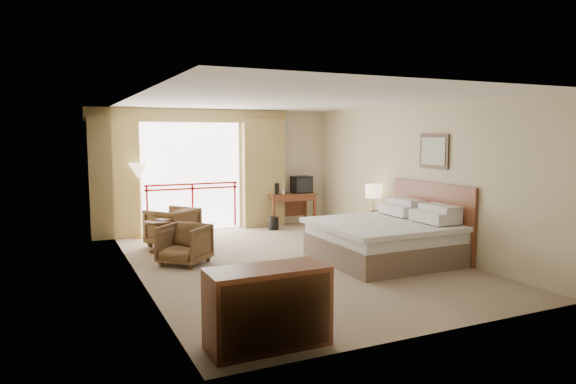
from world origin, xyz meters
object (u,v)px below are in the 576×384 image
wastebasket (274,223)px  floor_lamp (139,174)px  armchair_near (185,264)px  dresser (268,308)px  armchair_far (173,246)px  side_table (159,231)px  table_lamp (373,192)px  nightstand (374,227)px  tv (302,185)px  bed (386,239)px  desk (289,200)px

wastebasket → floor_lamp: floor_lamp is taller
armchair_near → dresser: (-0.03, -3.67, 0.41)m
armchair_far → side_table: side_table is taller
table_lamp → wastebasket: size_ratio=2.01×
nightstand → side_table: size_ratio=0.94×
armchair_far → dresser: 5.18m
nightstand → armchair_near: bearing=-171.6°
wastebasket → tv: bearing=24.0°
bed → nightstand: 1.68m
wastebasket → bed: bearing=-79.9°
table_lamp → tv: 2.34m
bed → armchair_far: (-3.05, 2.69, -0.38)m
floor_lamp → bed: bearing=-47.0°
nightstand → side_table: (-4.16, 0.77, 0.12)m
nightstand → desk: desk is taller
floor_lamp → dresser: size_ratio=1.26×
table_lamp → armchair_near: bearing=-175.0°
armchair_far → dresser: bearing=51.5°
wastebasket → dresser: (-2.61, -5.90, 0.27)m
desk → armchair_near: 4.21m
desk → bed: bearing=-87.4°
bed → side_table: bed is taller
wastebasket → armchair_far: (-2.44, -0.74, -0.14)m
dresser → nightstand: bearing=41.6°
wastebasket → dresser: 6.46m
bed → wastebasket: bearing=100.1°
desk → dresser: (-3.21, -6.36, -0.18)m
tv → wastebasket: tv is taller
nightstand → tv: 2.49m
armchair_near → dresser: dresser is taller
dresser → armchair_far: bearing=85.0°
armchair_near → bed: bearing=24.8°
nightstand → tv: bearing=105.8°
armchair_far → armchair_near: (-0.13, -1.49, 0.00)m
table_lamp → side_table: bearing=170.2°
nightstand → table_lamp: (0.00, 0.05, 0.72)m
nightstand → armchair_far: (-3.83, 1.20, -0.27)m
table_lamp → side_table: 4.26m
armchair_near → armchair_far: bearing=130.4°
armchair_far → tv: bearing=162.2°
side_table → tv: bearing=23.2°
bed → table_lamp: 1.83m
table_lamp → desk: 2.51m
nightstand → armchair_near: size_ratio=0.74×
nightstand → armchair_far: nightstand is taller
tv → nightstand: bearing=-63.8°
tv → wastebasket: (-0.91, -0.40, -0.81)m
armchair_near → table_lamp: bearing=50.3°
tv → table_lamp: bearing=-63.6°
bed → table_lamp: size_ratio=3.70×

